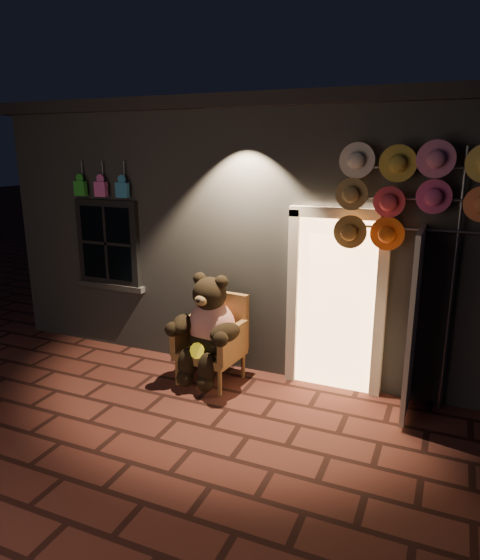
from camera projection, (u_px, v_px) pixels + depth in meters
The scene contains 5 objects.
ground at pixel (176, 419), 5.38m from camera, with size 60.00×60.00×0.00m, color #552820.
shop_building at pixel (293, 215), 8.48m from camera, with size 7.30×5.95×3.51m.
wicker_armchair at pixel (214, 338), 6.22m from camera, with size 0.81×0.75×1.09m.
teddy_bear at pixel (208, 329), 6.05m from camera, with size 0.97×0.78×1.33m.
hat_rack at pixel (408, 195), 5.12m from camera, with size 1.63×0.22×2.88m.
Camera 1 is at (2.54, -4.15, 2.83)m, focal length 32.00 mm.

